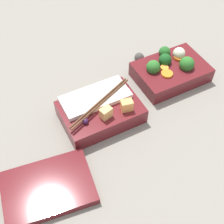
{
  "coord_description": "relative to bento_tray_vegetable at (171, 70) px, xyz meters",
  "views": [
    {
      "loc": [
        0.33,
        0.5,
        0.65
      ],
      "look_at": [
        0.1,
        0.05,
        0.05
      ],
      "focal_mm": 50.0,
      "sensor_mm": 36.0,
      "label": 1
    }
  ],
  "objects": [
    {
      "name": "pebble_1",
      "position": [
        -0.04,
        -0.11,
        -0.02
      ],
      "size": [
        0.02,
        0.02,
        0.02
      ],
      "primitive_type": "sphere",
      "color": "#595651",
      "rests_on": "ground_plane"
    },
    {
      "name": "bento_tray_rice",
      "position": [
        0.25,
        0.04,
        -0.0
      ],
      "size": [
        0.2,
        0.14,
        0.08
      ],
      "color": "maroon",
      "rests_on": "ground_plane"
    },
    {
      "name": "ground_plane",
      "position": [
        0.13,
        0.02,
        -0.03
      ],
      "size": [
        3.0,
        3.0,
        0.0
      ],
      "primitive_type": "plane",
      "color": "gray"
    },
    {
      "name": "bento_tray_vegetable",
      "position": [
        0.0,
        0.0,
        0.0
      ],
      "size": [
        0.2,
        0.14,
        0.08
      ],
      "color": "maroon",
      "rests_on": "ground_plane"
    },
    {
      "name": "pebble_2",
      "position": [
        0.04,
        -0.11,
        -0.02
      ],
      "size": [
        0.03,
        0.03,
        0.03
      ],
      "primitive_type": "sphere",
      "color": "#474442",
      "rests_on": "ground_plane"
    },
    {
      "name": "bento_lid",
      "position": [
        0.45,
        0.18,
        -0.02
      ],
      "size": [
        0.22,
        0.16,
        0.02
      ],
      "primitive_type": "cube",
      "rotation": [
        0.0,
        0.0,
        -0.14
      ],
      "color": "maroon",
      "rests_on": "ground_plane"
    }
  ]
}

